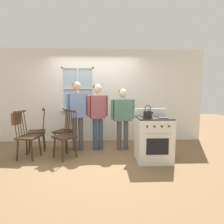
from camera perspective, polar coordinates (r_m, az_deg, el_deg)
ground_plane at (r=4.07m, az=-6.63°, el=-14.40°), size 16.00×16.00×0.00m
wall_back at (r=5.21m, az=-5.38°, el=5.14°), size 6.40×0.16×2.70m
chair_by_window at (r=4.27m, az=-25.87°, el=-7.36°), size 0.46×0.47×1.05m
chair_near_wall at (r=4.57m, az=-15.20°, el=-6.09°), size 0.52×0.53×1.05m
chair_center_cluster at (r=4.76m, az=-23.06°, el=-5.90°), size 0.51×0.52×1.05m
chair_near_stove at (r=4.02m, az=-14.94°, el=-7.73°), size 0.58×0.58×1.05m
person_elderly_left at (r=4.35m, az=-11.25°, el=0.85°), size 0.55×0.31×1.70m
person_teen_center at (r=4.35m, az=-4.71°, el=0.52°), size 0.53×0.30×1.65m
person_adult_right at (r=4.37m, az=3.51°, el=-0.27°), size 0.61×0.26×1.54m
stove at (r=3.83m, az=13.24°, el=-8.40°), size 0.70×0.68×1.08m
kettle at (r=3.56m, az=11.58°, el=-0.41°), size 0.21×0.17×0.25m
potted_plant at (r=5.18m, az=-10.50°, el=1.72°), size 0.14×0.14×0.28m
handbag at (r=4.32m, az=-28.76°, el=-1.82°), size 0.21×0.23×0.31m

